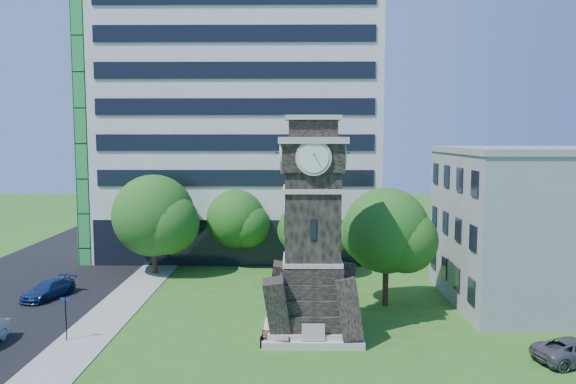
{
  "coord_description": "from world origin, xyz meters",
  "views": [
    {
      "loc": [
        1.98,
        -28.91,
        11.08
      ],
      "look_at": [
        1.61,
        5.66,
        7.67
      ],
      "focal_mm": 35.0,
      "sensor_mm": 36.0,
      "label": 1
    }
  ],
  "objects_px": {
    "clock_tower": "(312,241)",
    "car_street_north": "(48,289)",
    "park_bench": "(276,339)",
    "street_sign": "(66,313)"
  },
  "relations": [
    {
      "from": "car_street_north",
      "to": "street_sign",
      "type": "distance_m",
      "value": 9.41
    },
    {
      "from": "car_street_north",
      "to": "street_sign",
      "type": "height_order",
      "value": "street_sign"
    },
    {
      "from": "car_street_north",
      "to": "park_bench",
      "type": "bearing_deg",
      "value": -9.83
    },
    {
      "from": "park_bench",
      "to": "street_sign",
      "type": "height_order",
      "value": "street_sign"
    },
    {
      "from": "car_street_north",
      "to": "park_bench",
      "type": "relative_size",
      "value": 2.63
    },
    {
      "from": "park_bench",
      "to": "street_sign",
      "type": "relative_size",
      "value": 0.64
    },
    {
      "from": "park_bench",
      "to": "street_sign",
      "type": "xyz_separation_m",
      "value": [
        -11.41,
        0.7,
        1.13
      ]
    },
    {
      "from": "clock_tower",
      "to": "car_street_north",
      "type": "distance_m",
      "value": 19.73
    },
    {
      "from": "clock_tower",
      "to": "car_street_north",
      "type": "bearing_deg",
      "value": 159.62
    },
    {
      "from": "clock_tower",
      "to": "street_sign",
      "type": "xyz_separation_m",
      "value": [
        -13.38,
        -1.48,
        -3.72
      ]
    }
  ]
}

